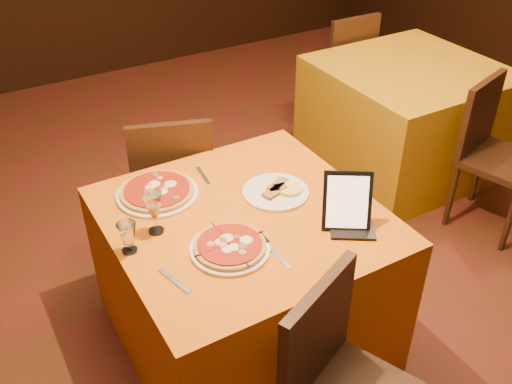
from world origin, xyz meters
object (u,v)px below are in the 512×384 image
pizza_near (230,247)px  tablet (347,201)px  water_glass (128,238)px  wine_glass (154,213)px  chair_side_near (502,161)px  side_table (405,118)px  chair_side_far (336,68)px  pizza_far (157,192)px  main_table (244,280)px  chair_main_far (173,181)px

pizza_near → tablet: size_ratio=1.29×
pizza_near → water_glass: water_glass is taller
wine_glass → chair_side_near: bearing=-1.1°
side_table → chair_side_far: bearing=90.0°
chair_side_far → pizza_near: (-1.91, -1.82, 0.31)m
wine_glass → tablet: 0.77m
side_table → chair_side_far: (0.00, 0.80, 0.08)m
pizza_far → main_table: bearing=-50.7°
chair_main_far → chair_side_near: same height
pizza_near → side_table: bearing=28.2°
chair_main_far → chair_side_far: bearing=-135.4°
wine_glass → water_glass: wine_glass is taller
pizza_near → pizza_far: 0.50m
main_table → pizza_near: 0.46m
chair_side_near → main_table: bearing=164.3°
tablet → pizza_far: bearing=167.7°
main_table → pizza_near: (-0.16, -0.18, 0.39)m
main_table → tablet: tablet is taller
chair_main_far → wine_glass: wine_glass is taller
pizza_near → water_glass: (-0.34, 0.19, 0.05)m
side_table → chair_main_far: 1.75m
chair_side_near → wine_glass: size_ratio=4.79×
wine_glass → water_glass: 0.15m
chair_main_far → pizza_far: bearing=81.3°
side_table → water_glass: (-2.24, -0.83, 0.44)m
chair_side_far → water_glass: (-2.24, -1.63, 0.36)m
chair_side_near → tablet: bearing=175.3°
side_table → main_table: bearing=-154.2°
wine_glass → chair_side_far: bearing=36.6°
chair_side_far → tablet: bearing=54.4°
chair_main_far → pizza_far: chair_main_far is taller
chair_side_near → chair_main_far: bearing=139.3°
pizza_far → chair_side_far: bearing=33.5°
side_table → chair_main_far: bearing=-178.7°
chair_side_near → tablet: tablet is taller
main_table → pizza_near: pizza_near is taller
chair_side_near → pizza_near: size_ratio=2.90×
main_table → tablet: size_ratio=4.51×
pizza_near → main_table: bearing=48.2°
main_table → pizza_far: pizza_far is taller
main_table → chair_side_near: size_ratio=1.21×
chair_main_far → water_glass: 1.00m
chair_main_far → water_glass: size_ratio=7.00×
pizza_far → chair_main_far: bearing=62.3°
chair_main_far → pizza_far: size_ratio=2.52×
side_table → water_glass: bearing=-159.7°
chair_main_far → pizza_far: 0.64m
main_table → chair_side_near: (1.75, 0.04, 0.08)m
main_table → chair_main_far: size_ratio=1.21×
water_glass → main_table: bearing=-2.0°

